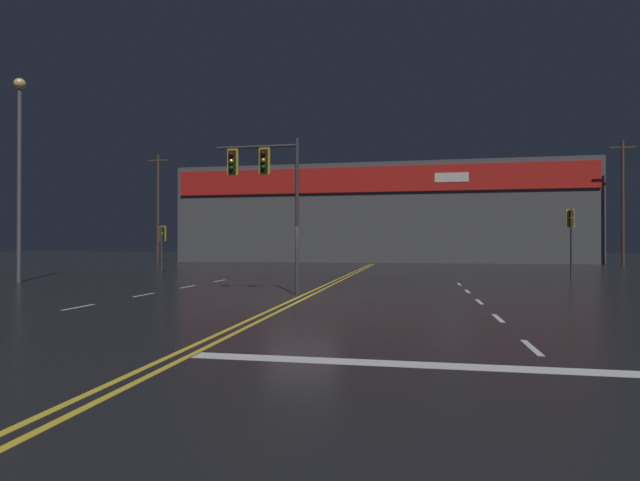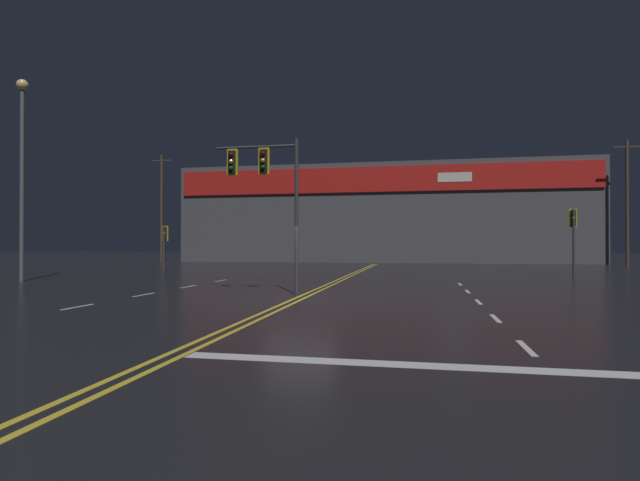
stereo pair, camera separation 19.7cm
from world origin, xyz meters
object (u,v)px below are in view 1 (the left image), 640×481
(traffic_signal_median, at_px, (264,177))
(traffic_signal_corner_northeast, at_px, (571,227))
(traffic_signal_corner_northwest, at_px, (162,238))
(streetlight_near_right, at_px, (20,153))

(traffic_signal_median, distance_m, traffic_signal_corner_northeast, 17.91)
(traffic_signal_corner_northeast, bearing_deg, traffic_signal_median, -140.76)
(traffic_signal_corner_northwest, bearing_deg, streetlight_near_right, -110.16)
(traffic_signal_corner_northwest, height_order, traffic_signal_corner_northeast, traffic_signal_corner_northeast)
(traffic_signal_median, bearing_deg, traffic_signal_corner_northwest, 131.17)
(traffic_signal_median, relative_size, traffic_signal_corner_northeast, 1.52)
(traffic_signal_median, height_order, traffic_signal_corner_northeast, traffic_signal_median)
(traffic_signal_median, height_order, traffic_signal_corner_northwest, traffic_signal_median)
(traffic_signal_corner_northwest, xyz_separation_m, streetlight_near_right, (-3.11, -8.46, 4.13))
(traffic_signal_median, distance_m, streetlight_near_right, 14.29)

